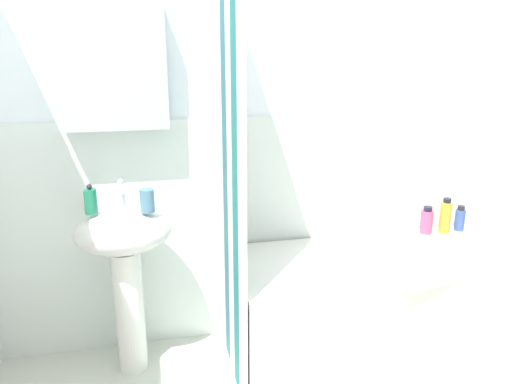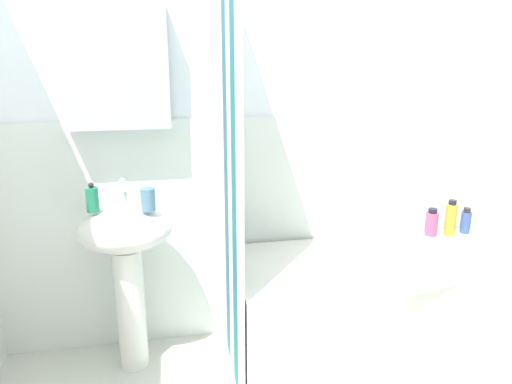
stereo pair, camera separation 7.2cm
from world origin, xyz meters
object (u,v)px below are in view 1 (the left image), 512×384
Objects in this scene: sink at (125,255)px; toothbrush_cup at (147,201)px; lotion_bottle at (427,221)px; towel_folded at (422,266)px; soap_dispenser at (91,201)px; shampoo_bottle at (445,217)px; conditioner_bottle at (460,219)px; bathtub at (374,305)px.

toothbrush_cup reaches higher than sink.
lotion_bottle reaches higher than towel_folded.
soap_dispenser is 0.67× the size of shampoo_bottle.
shampoo_bottle is at bearing 3.33° from soap_dispenser.
toothbrush_cup is 1.75m from conditioner_bottle.
soap_dispenser reaches higher than sink.
shampoo_bottle is at bearing -170.92° from conditioner_bottle.
towel_folded is at bearing -137.34° from conditioner_bottle.
soap_dispenser reaches higher than toothbrush_cup.
toothbrush_cup reaches higher than conditioner_bottle.
toothbrush_cup reaches higher than lotion_bottle.
shampoo_bottle is (1.62, 0.14, -0.25)m from toothbrush_cup.
soap_dispenser is 1.79m from lotion_bottle.
shampoo_bottle is 0.11m from lotion_bottle.
soap_dispenser is at bearing 166.58° from towel_folded.
lotion_bottle is (1.63, 0.12, -0.00)m from sink.
sink is at bearing -176.55° from shampoo_bottle.
shampoo_bottle reaches higher than towel_folded.
toothbrush_cup is (0.12, -0.03, 0.27)m from sink.
sink is 5.34× the size of lotion_bottle.
soap_dispenser is 1.53m from towel_folded.
towel_folded is at bearing -14.65° from toothbrush_cup.
soap_dispenser is at bearing 174.63° from bathtub.
sink is at bearing 173.89° from bathtub.
conditioner_bottle is 0.94× the size of lotion_bottle.
bathtub is 7.15× the size of shampoo_bottle.
sink is at bearing -175.67° from lotion_bottle.
soap_dispenser is 1.49m from bathtub.
toothbrush_cup is at bearing -7.16° from soap_dispenser.
lotion_bottle is (0.41, 0.25, 0.34)m from bathtub.
toothbrush_cup is at bearing 175.02° from bathtub.
sink reaches higher than bathtub.
lotion_bottle reaches higher than bathtub.
bathtub is at bearing -4.98° from toothbrush_cup.
shampoo_bottle is 1.31× the size of lotion_bottle.
bathtub is 0.39m from towel_folded.
lotion_bottle is (-0.21, 0.00, 0.00)m from conditioner_bottle.
conditioner_bottle is at bearing 9.08° from shampoo_bottle.
towel_folded is (0.11, -0.22, 0.31)m from bathtub.
conditioner_bottle is 0.70m from towel_folded.
soap_dispenser is at bearing 172.84° from toothbrush_cup.
shampoo_bottle is at bearing 48.26° from towel_folded.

